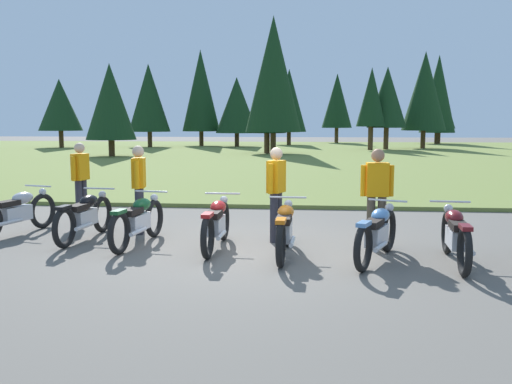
% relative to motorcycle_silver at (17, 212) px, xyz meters
% --- Properties ---
extents(ground_plane, '(140.00, 140.00, 0.00)m').
position_rel_motorcycle_silver_xyz_m(ground_plane, '(4.54, -0.89, -0.44)').
color(ground_plane, '#605B54').
extents(grass_moorland, '(80.00, 44.00, 0.10)m').
position_rel_motorcycle_silver_xyz_m(grass_moorland, '(4.54, 25.59, -0.39)').
color(grass_moorland, olive).
rests_on(grass_moorland, ground).
extents(forest_treeline, '(34.98, 25.90, 8.73)m').
position_rel_motorcycle_silver_xyz_m(forest_treeline, '(3.85, 35.00, 3.74)').
color(forest_treeline, '#47331E').
rests_on(forest_treeline, ground).
extents(motorcycle_silver, '(0.77, 2.06, 0.88)m').
position_rel_motorcycle_silver_xyz_m(motorcycle_silver, '(0.00, 0.00, 0.00)').
color(motorcycle_silver, black).
rests_on(motorcycle_silver, ground).
extents(motorcycle_black, '(0.62, 2.10, 0.88)m').
position_rel_motorcycle_silver_xyz_m(motorcycle_black, '(1.44, -0.30, 0.00)').
color(motorcycle_black, black).
rests_on(motorcycle_black, ground).
extents(motorcycle_british_green, '(0.62, 2.10, 0.88)m').
position_rel_motorcycle_silver_xyz_m(motorcycle_british_green, '(2.54, -0.66, 0.00)').
color(motorcycle_british_green, black).
rests_on(motorcycle_british_green, ground).
extents(motorcycle_red, '(0.62, 2.10, 0.88)m').
position_rel_motorcycle_silver_xyz_m(motorcycle_red, '(3.93, -0.82, 0.00)').
color(motorcycle_red, black).
rests_on(motorcycle_red, ground).
extents(motorcycle_orange, '(0.62, 2.10, 0.88)m').
position_rel_motorcycle_silver_xyz_m(motorcycle_orange, '(5.08, -1.21, 0.00)').
color(motorcycle_orange, black).
rests_on(motorcycle_orange, ground).
extents(motorcycle_sky_blue, '(0.96, 1.98, 0.88)m').
position_rel_motorcycle_silver_xyz_m(motorcycle_sky_blue, '(6.49, -1.40, 0.00)').
color(motorcycle_sky_blue, black).
rests_on(motorcycle_sky_blue, ground).
extents(motorcycle_maroon, '(0.62, 2.10, 0.88)m').
position_rel_motorcycle_silver_xyz_m(motorcycle_maroon, '(7.63, -1.48, 0.00)').
color(motorcycle_maroon, black).
rests_on(motorcycle_maroon, ground).
extents(rider_checking_bike, '(0.55, 0.24, 1.67)m').
position_rel_motorcycle_silver_xyz_m(rider_checking_bike, '(6.58, -0.50, 0.51)').
color(rider_checking_bike, '#4C4233').
rests_on(rider_checking_bike, ground).
extents(rider_with_back_turned, '(0.33, 0.52, 1.67)m').
position_rel_motorcycle_silver_xyz_m(rider_with_back_turned, '(4.88, -0.15, 0.51)').
color(rider_with_back_turned, '#2D2D38').
rests_on(rider_with_back_turned, ground).
extents(rider_in_hivis_vest, '(0.27, 0.54, 1.67)m').
position_rel_motorcycle_silver_xyz_m(rider_in_hivis_vest, '(2.26, 0.31, 0.51)').
color(rider_in_hivis_vest, '#2D2D38').
rests_on(rider_in_hivis_vest, ground).
extents(rider_near_row_end, '(0.29, 0.54, 1.67)m').
position_rel_motorcycle_silver_xyz_m(rider_near_row_end, '(0.59, 1.59, 0.51)').
color(rider_near_row_end, '#2D2D38').
rests_on(rider_near_row_end, ground).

